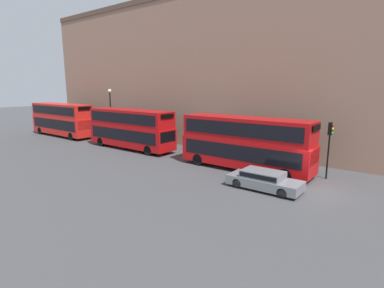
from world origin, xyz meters
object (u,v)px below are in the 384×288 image
object	(u,v)px
traffic_light	(330,139)
pedestrian	(71,128)
bus_second_in_queue	(131,127)
bus_leading	(245,141)
car_dark_sedan	(264,179)
bus_third_in_queue	(62,118)

from	to	relation	value
traffic_light	pedestrian	xyz separation A→B (m)	(0.49, 34.71, -2.26)
bus_second_in_queue	traffic_light	size ratio (longest dim) A/B	2.60
bus_leading	car_dark_sedan	size ratio (longest dim) A/B	2.25
bus_leading	bus_third_in_queue	xyz separation A→B (m)	(-0.00, 27.37, 0.05)
bus_leading	bus_third_in_queue	distance (m)	27.37
bus_third_in_queue	bus_leading	bearing A→B (deg)	-90.00
car_dark_sedan	bus_second_in_queue	bearing A→B (deg)	78.57
bus_second_in_queue	bus_third_in_queue	xyz separation A→B (m)	(-0.00, 13.76, 0.07)
bus_leading	traffic_light	distance (m)	6.13
bus_leading	traffic_light	xyz separation A→B (m)	(1.51, -5.90, 0.63)
bus_second_in_queue	traffic_light	bearing A→B (deg)	-85.57
bus_leading	traffic_light	bearing A→B (deg)	-75.64
bus_leading	bus_second_in_queue	bearing A→B (deg)	90.00
car_dark_sedan	pedestrian	xyz separation A→B (m)	(5.40, 32.01, 0.04)
bus_third_in_queue	pedestrian	world-z (taller)	bus_third_in_queue
bus_third_in_queue	car_dark_sedan	bearing A→B (deg)	-96.35
car_dark_sedan	pedestrian	bearing A→B (deg)	80.42
car_dark_sedan	pedestrian	distance (m)	32.47
bus_leading	car_dark_sedan	world-z (taller)	bus_leading
car_dark_sedan	pedestrian	world-z (taller)	pedestrian
bus_second_in_queue	pedestrian	bearing A→B (deg)	82.50
bus_second_in_queue	pedestrian	size ratio (longest dim) A/B	6.95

